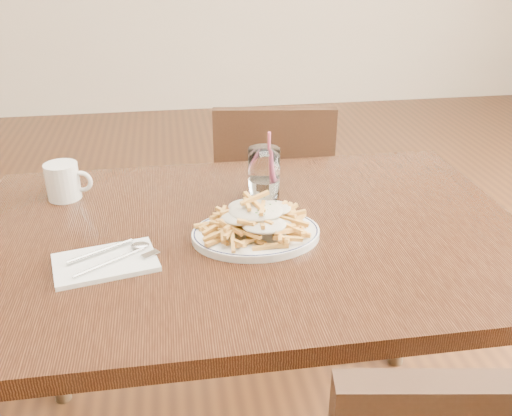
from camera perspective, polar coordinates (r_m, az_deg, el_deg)
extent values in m
cube|color=black|center=(1.25, -0.51, -2.94)|extent=(1.20, 0.80, 0.04)
cylinder|color=black|center=(1.78, -20.30, -9.23)|extent=(0.05, 0.05, 0.71)
cylinder|color=black|center=(1.87, 14.88, -6.42)|extent=(0.05, 0.05, 0.71)
cube|color=black|center=(2.11, 1.50, -0.31)|extent=(0.44, 0.44, 0.04)
cube|color=black|center=(1.86, 1.80, 3.63)|extent=(0.39, 0.09, 0.42)
cylinder|color=black|center=(2.36, 5.29, -2.97)|extent=(0.03, 0.03, 0.38)
cylinder|color=black|center=(2.35, -2.77, -3.05)|extent=(0.03, 0.03, 0.38)
cylinder|color=black|center=(2.08, 6.21, -7.41)|extent=(0.03, 0.03, 0.38)
cylinder|color=black|center=(2.07, -3.00, -7.53)|extent=(0.03, 0.03, 0.38)
torus|color=black|center=(1.20, 0.00, -2.42)|extent=(0.31, 0.31, 0.01)
ellipsoid|color=beige|center=(1.17, 0.00, -0.15)|extent=(0.17, 0.14, 0.03)
cube|color=silver|center=(1.15, -14.83, -5.28)|extent=(0.22, 0.16, 0.01)
cylinder|color=white|center=(1.36, 0.81, 3.50)|extent=(0.08, 0.08, 0.12)
cylinder|color=white|center=(1.38, 0.80, 2.08)|extent=(0.07, 0.07, 0.04)
cylinder|color=#E5577F|center=(1.36, 1.27, 4.62)|extent=(0.01, 0.04, 0.16)
cylinder|color=white|center=(1.44, -18.77, 2.55)|extent=(0.08, 0.08, 0.09)
torus|color=white|center=(1.42, -17.07, 2.56)|extent=(0.06, 0.02, 0.05)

